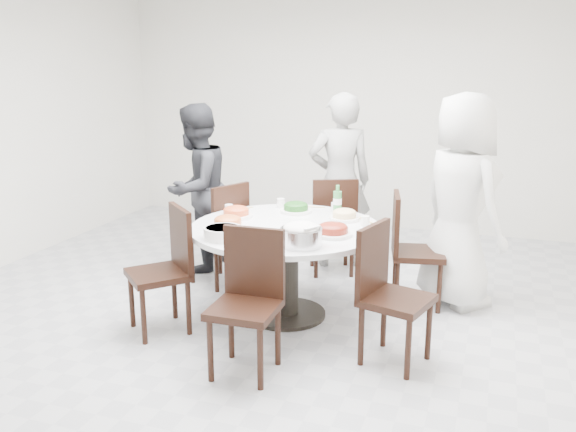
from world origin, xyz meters
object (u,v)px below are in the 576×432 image
(chair_ne, at_px, (418,251))
(chair_nw, at_px, (218,233))
(chair_s, at_px, (244,306))
(chair_se, at_px, (397,297))
(rice_bowl, at_px, (301,237))
(diner_middle, at_px, (340,181))
(diner_right, at_px, (461,201))
(diner_left, at_px, (196,188))
(chair_sw, at_px, (158,272))
(beverage_bottle, at_px, (337,199))
(chair_n, at_px, (332,224))
(dining_table, at_px, (286,271))
(soup_bowl, at_px, (223,233))

(chair_ne, bearing_deg, chair_nw, 80.41)
(chair_s, bearing_deg, chair_se, 26.14)
(chair_nw, xyz_separation_m, rice_bowl, (1.11, -0.95, 0.34))
(chair_ne, relative_size, diner_middle, 0.55)
(chair_nw, relative_size, diner_right, 0.54)
(chair_s, height_order, diner_left, diner_left)
(chair_sw, relative_size, beverage_bottle, 3.89)
(diner_right, xyz_separation_m, rice_bowl, (-0.99, -1.18, -0.07))
(rice_bowl, bearing_deg, chair_ne, 56.16)
(chair_nw, xyz_separation_m, diner_left, (-0.36, 0.30, 0.33))
(chair_se, bearing_deg, beverage_bottle, 49.81)
(chair_n, relative_size, beverage_bottle, 3.89)
(chair_ne, distance_m, chair_se, 1.07)
(chair_ne, xyz_separation_m, diner_left, (-2.16, 0.23, 0.33))
(chair_ne, height_order, rice_bowl, chair_ne)
(dining_table, bearing_deg, soup_bowl, -124.53)
(dining_table, height_order, beverage_bottle, beverage_bottle)
(chair_nw, distance_m, diner_left, 0.57)
(chair_nw, height_order, beverage_bottle, beverage_bottle)
(chair_nw, distance_m, rice_bowl, 1.50)
(diner_right, bearing_deg, chair_s, 100.10)
(beverage_bottle, bearing_deg, rice_bowl, -90.39)
(chair_n, relative_size, chair_se, 1.00)
(chair_ne, bearing_deg, dining_table, 109.28)
(beverage_bottle, bearing_deg, chair_s, -98.55)
(chair_sw, bearing_deg, chair_s, 18.74)
(chair_nw, bearing_deg, chair_ne, 115.62)
(dining_table, distance_m, diner_left, 1.51)
(chair_ne, relative_size, diner_right, 0.54)
(diner_left, xyz_separation_m, rice_bowl, (1.47, -1.25, 0.01))
(chair_s, bearing_deg, chair_n, 88.29)
(diner_middle, distance_m, beverage_bottle, 0.88)
(dining_table, xyz_separation_m, chair_s, (0.05, -0.97, 0.10))
(diner_middle, bearing_deg, soup_bowl, 52.78)
(soup_bowl, height_order, beverage_bottle, beverage_bottle)
(chair_s, distance_m, diner_middle, 2.37)
(chair_nw, bearing_deg, beverage_bottle, 114.06)
(dining_table, xyz_separation_m, diner_left, (-1.20, 0.81, 0.43))
(chair_sw, xyz_separation_m, rice_bowl, (1.08, 0.13, 0.34))
(diner_middle, height_order, beverage_bottle, diner_middle)
(soup_bowl, relative_size, beverage_bottle, 1.14)
(chair_s, height_order, chair_se, same)
(dining_table, distance_m, chair_sw, 1.00)
(chair_ne, xyz_separation_m, chair_se, (0.00, -1.07, 0.00))
(chair_n, height_order, diner_left, diner_left)
(dining_table, relative_size, beverage_bottle, 6.14)
(dining_table, height_order, diner_right, diner_right)
(dining_table, bearing_deg, chair_se, -27.21)
(chair_ne, distance_m, chair_s, 1.79)
(chair_n, bearing_deg, rice_bowl, 73.91)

